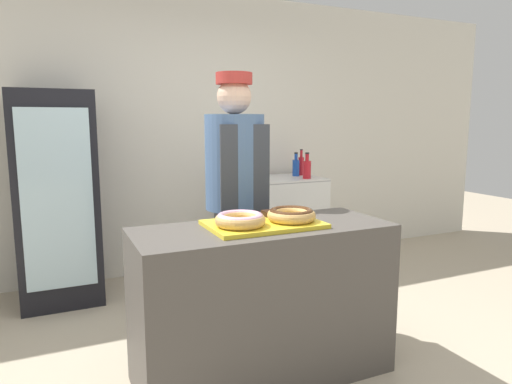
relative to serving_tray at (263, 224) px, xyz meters
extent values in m
plane|color=#B7A88E|center=(0.00, 0.00, -0.90)|extent=(14.00, 14.00, 0.00)
cube|color=silver|center=(0.00, 2.13, 0.45)|extent=(8.00, 0.06, 2.70)
cube|color=#4C4742|center=(0.00, 0.00, -0.46)|extent=(1.45, 0.59, 0.89)
cube|color=yellow|center=(0.00, 0.00, 0.00)|extent=(0.63, 0.41, 0.02)
torus|color=tan|center=(-0.16, -0.04, 0.04)|extent=(0.28, 0.28, 0.06)
torus|color=#EFADC6|center=(-0.16, -0.04, 0.06)|extent=(0.25, 0.25, 0.04)
torus|color=tan|center=(0.16, -0.04, 0.04)|extent=(0.28, 0.28, 0.06)
torus|color=#472814|center=(0.16, -0.04, 0.06)|extent=(0.25, 0.25, 0.04)
cube|color=black|center=(-0.11, 0.14, 0.03)|extent=(0.08, 0.08, 0.03)
cube|color=black|center=(0.11, 0.14, 0.03)|extent=(0.08, 0.08, 0.03)
cylinder|color=#4C4C51|center=(0.10, 0.67, -0.47)|extent=(0.29, 0.29, 0.87)
cylinder|color=#4C6B99|center=(0.10, 0.67, 0.29)|extent=(0.41, 0.41, 0.65)
cube|color=#383D47|center=(0.10, 0.48, -0.13)|extent=(0.35, 0.02, 1.37)
sphere|color=beige|center=(0.10, 0.67, 0.73)|extent=(0.24, 0.24, 0.24)
cylinder|color=#B2332D|center=(0.10, 0.67, 0.85)|extent=(0.25, 0.25, 0.08)
cube|color=black|center=(-1.03, 1.75, -0.05)|extent=(0.61, 0.63, 1.71)
cube|color=silver|center=(-1.03, 1.43, -0.01)|extent=(0.50, 0.02, 1.37)
cube|color=silver|center=(0.98, 1.75, -0.44)|extent=(0.90, 0.58, 0.92)
cube|color=gray|center=(0.98, 1.75, 0.00)|extent=(0.90, 0.58, 0.01)
cylinder|color=red|center=(1.32, 1.86, 0.11)|extent=(0.06, 0.06, 0.19)
cylinder|color=red|center=(1.32, 1.86, 0.24)|extent=(0.03, 0.03, 0.07)
cylinder|color=black|center=(1.32, 1.86, 0.28)|extent=(0.03, 0.03, 0.01)
cylinder|color=#99661E|center=(0.59, 1.56, 0.08)|extent=(0.06, 0.06, 0.14)
cylinder|color=#99661E|center=(0.59, 1.56, 0.18)|extent=(0.03, 0.03, 0.05)
cylinder|color=black|center=(0.59, 1.56, 0.21)|extent=(0.03, 0.03, 0.01)
cylinder|color=#1E4CB2|center=(1.23, 1.82, 0.10)|extent=(0.07, 0.07, 0.16)
cylinder|color=#1E4CB2|center=(1.23, 1.82, 0.21)|extent=(0.03, 0.03, 0.06)
cylinder|color=black|center=(1.23, 1.82, 0.25)|extent=(0.04, 0.04, 0.01)
cylinder|color=red|center=(1.23, 1.59, 0.10)|extent=(0.08, 0.08, 0.17)
cylinder|color=red|center=(1.23, 1.59, 0.22)|extent=(0.04, 0.04, 0.07)
cylinder|color=black|center=(1.23, 1.59, 0.26)|extent=(0.04, 0.04, 0.01)
camera|label=1|loc=(-1.07, -2.25, 0.57)|focal=32.00mm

